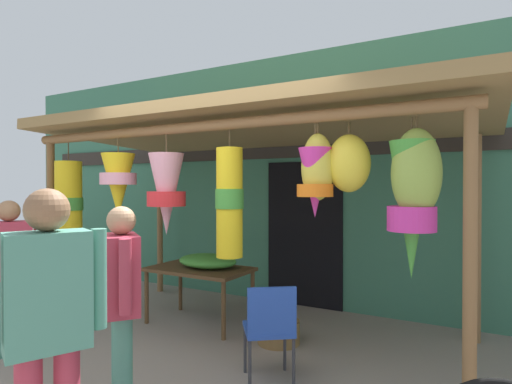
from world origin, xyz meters
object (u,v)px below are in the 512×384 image
flower_heap_on_table (208,261)px  folding_chair (270,325)px  passerby_at_right (9,265)px  shopper_by_bananas (122,293)px  customer_foreground (48,319)px  wicker_basket_by_table (279,332)px  display_table (200,273)px

flower_heap_on_table → folding_chair: bearing=-36.7°
passerby_at_right → flower_heap_on_table: bearing=56.3°
folding_chair → shopper_by_bananas: size_ratio=0.56×
flower_heap_on_table → shopper_by_bananas: shopper_by_bananas is taller
customer_foreground → passerby_at_right: (-2.11, 1.02, -0.08)m
folding_chair → passerby_at_right: 2.63m
wicker_basket_by_table → passerby_at_right: (-2.16, -1.57, 0.77)m
customer_foreground → passerby_at_right: size_ratio=1.08×
customer_foreground → passerby_at_right: 2.34m
shopper_by_bananas → passerby_at_right: (-1.78, 0.23, 0.00)m
wicker_basket_by_table → customer_foreground: size_ratio=0.27×
folding_chair → wicker_basket_by_table: bearing=111.6°
display_table → customer_foreground: (1.06, -2.70, 0.37)m
display_table → folding_chair: bearing=-33.8°
folding_chair → customer_foreground: bearing=-103.0°
shopper_by_bananas → passerby_at_right: size_ratio=1.00×
flower_heap_on_table → shopper_by_bananas: (0.64, -1.94, 0.12)m
display_table → folding_chair: (1.46, -0.98, -0.10)m
wicker_basket_by_table → passerby_at_right: size_ratio=0.29×
flower_heap_on_table → folding_chair: size_ratio=0.90×
flower_heap_on_table → passerby_at_right: passerby_at_right is taller
display_table → wicker_basket_by_table: display_table is taller
folding_chair → wicker_basket_by_table: (-0.34, 0.87, -0.38)m
display_table → shopper_by_bananas: size_ratio=0.80×
customer_foreground → folding_chair: bearing=77.0°
wicker_basket_by_table → passerby_at_right: bearing=-144.0°
passerby_at_right → wicker_basket_by_table: bearing=36.0°
display_table → customer_foreground: size_ratio=0.74×
folding_chair → wicker_basket_by_table: 1.01m
customer_foreground → passerby_at_right: bearing=154.2°
folding_chair → flower_heap_on_table: bearing=143.3°
folding_chair → shopper_by_bananas: 1.24m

